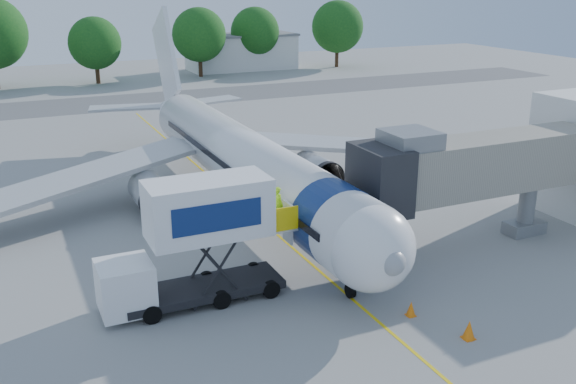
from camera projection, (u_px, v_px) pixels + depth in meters
name	position (u px, v px, depth m)	size (l,w,h in m)	color
ground	(267.00, 226.00, 36.64)	(160.00, 160.00, 0.00)	#979794
guidance_line	(267.00, 226.00, 36.64)	(0.15, 70.00, 0.01)	yellow
taxiway_strip	(123.00, 102.00, 72.81)	(120.00, 10.00, 0.01)	#59595B
aircraft	(240.00, 158.00, 39.25)	(34.17, 37.73, 11.35)	silver
jet_bridge	(465.00, 168.00, 32.39)	(13.90, 3.20, 6.60)	gray
catering_hiloader	(195.00, 243.00, 27.25)	(8.50, 2.44, 5.50)	black
safety_cone_a	(411.00, 309.00, 26.83)	(0.41, 0.41, 0.66)	orange
safety_cone_b	(469.00, 330.00, 25.10)	(0.50, 0.50, 0.80)	orange
outbuilding_right	(241.00, 52.00, 97.89)	(16.40, 7.40, 5.30)	silver
tree_d	(95.00, 43.00, 83.75)	(6.81, 6.81, 8.69)	#382314
tree_e	(199.00, 35.00, 89.57)	(7.51, 7.51, 9.57)	#382314
tree_f	(255.00, 32.00, 96.16)	(7.32, 7.32, 9.33)	#382314
tree_g	(337.00, 27.00, 99.20)	(7.97, 7.97, 10.16)	#382314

